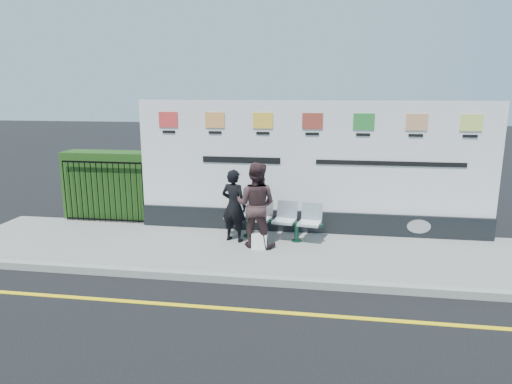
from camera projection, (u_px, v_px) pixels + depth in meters
ground at (267, 312)px, 7.02m from camera, size 80.00×80.00×0.00m
pavement at (283, 252)px, 9.42m from camera, size 14.00×3.00×0.12m
kerb at (274, 281)px, 7.97m from camera, size 14.00×0.18×0.14m
yellow_line at (267, 311)px, 7.02m from camera, size 14.00×0.10×0.01m
billboard at (311, 176)px, 10.35m from camera, size 8.00×0.30×3.00m
hedge at (112, 185)px, 11.64m from camera, size 2.35×0.70×1.70m
railing at (103, 192)px, 11.22m from camera, size 2.05×0.06×1.54m
bench at (272, 229)px, 10.05m from camera, size 2.19×0.91×0.46m
woman_left at (234, 206)px, 9.79m from camera, size 0.66×0.53×1.58m
woman_right at (256, 205)px, 9.44m from camera, size 0.97×0.81×1.78m
handbag_brown at (260, 213)px, 10.06m from camera, size 0.27×0.14×0.21m
carrier_bag_white at (260, 241)px, 9.43m from camera, size 0.32×0.19×0.32m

